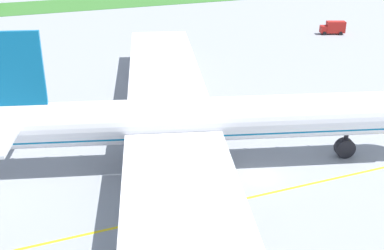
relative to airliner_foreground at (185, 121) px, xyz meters
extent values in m
plane|color=#9399A0|center=(6.81, -6.27, -5.75)|extent=(600.00, 600.00, 0.00)
cube|color=yellow|center=(6.81, -9.79, -5.75)|extent=(280.00, 0.36, 0.01)
cube|color=#38722D|center=(6.81, 116.29, -5.70)|extent=(320.00, 24.00, 0.10)
cylinder|color=white|center=(0.94, -0.27, 0.16)|extent=(49.84, 19.14, 5.25)
cube|color=#0C6B9E|center=(0.94, -0.27, -0.76)|extent=(47.79, 18.17, 0.63)
cube|color=#0C6B9E|center=(-19.38, 5.65, 6.98)|extent=(8.85, 3.04, 8.40)
cube|color=white|center=(-18.87, 10.97, 0.94)|extent=(7.67, 9.62, 0.37)
cube|color=white|center=(5.60, 24.72, -0.50)|extent=(23.33, 46.64, 0.42)
cylinder|color=#B7BABF|center=(4.20, 14.50, -2.09)|extent=(5.60, 4.17, 2.89)
cylinder|color=black|center=(6.59, 13.80, -2.09)|extent=(1.26, 3.03, 3.03)
cylinder|color=#B7BABF|center=(-4.25, -14.48, -2.09)|extent=(5.60, 4.17, 2.89)
cylinder|color=black|center=(-1.86, -15.18, -2.09)|extent=(1.26, 3.03, 3.03)
cylinder|color=black|center=(19.32, -5.63, -3.49)|extent=(0.55, 0.55, 2.03)
cylinder|color=black|center=(19.32, -5.63, -4.50)|extent=(2.71, 1.78, 2.49)
cylinder|color=black|center=(-2.16, 3.50, -3.49)|extent=(0.55, 0.55, 2.03)
cylinder|color=black|center=(-2.16, 3.50, -4.50)|extent=(2.71, 1.78, 2.49)
cylinder|color=black|center=(-3.70, -1.79, -3.49)|extent=(0.55, 0.55, 2.03)
cylinder|color=black|center=(-3.70, -1.79, -4.50)|extent=(2.71, 1.78, 2.49)
sphere|color=black|center=(-16.72, 7.55, 0.63)|extent=(0.37, 0.37, 0.37)
sphere|color=black|center=(-12.64, 6.36, 0.63)|extent=(0.37, 0.37, 0.37)
sphere|color=black|center=(-8.55, 5.17, 0.63)|extent=(0.37, 0.37, 0.37)
sphere|color=black|center=(-4.47, 3.98, 0.63)|extent=(0.37, 0.37, 0.37)
sphere|color=black|center=(-0.38, 2.79, 0.63)|extent=(0.37, 0.37, 0.37)
sphere|color=black|center=(3.70, 1.60, 0.63)|extent=(0.37, 0.37, 0.37)
sphere|color=black|center=(7.79, 0.41, 0.63)|extent=(0.37, 0.37, 0.37)
sphere|color=black|center=(11.87, -0.78, 0.63)|extent=(0.37, 0.37, 0.37)
sphere|color=black|center=(15.96, -1.97, 0.63)|extent=(0.37, 0.37, 0.37)
sphere|color=black|center=(20.04, -3.16, 0.63)|extent=(0.37, 0.37, 0.37)
cylinder|color=black|center=(1.28, -0.87, -5.33)|extent=(0.12, 0.12, 0.84)
cylinder|color=orange|center=(1.20, -0.74, -4.64)|extent=(0.10, 0.10, 0.54)
cylinder|color=black|center=(1.38, -1.03, -5.33)|extent=(0.12, 0.12, 0.84)
cylinder|color=orange|center=(1.46, -1.16, -4.64)|extent=(0.10, 0.10, 0.54)
cube|color=orange|center=(1.33, -0.95, -4.61)|extent=(0.44, 0.51, 0.60)
sphere|color=tan|center=(1.33, -0.95, -4.19)|extent=(0.23, 0.23, 0.23)
cube|color=#B21E19|center=(59.51, 50.05, -3.90)|extent=(5.02, 3.61, 2.80)
cube|color=#B21E19|center=(56.79, 51.10, -4.43)|extent=(2.38, 2.53, 1.73)
cube|color=#263347|center=(56.02, 51.39, -4.09)|extent=(0.71, 1.68, 0.76)
cylinder|color=black|center=(56.41, 50.11, -5.30)|extent=(0.95, 0.60, 0.90)
cylinder|color=black|center=(57.17, 52.08, -5.30)|extent=(0.95, 0.60, 0.90)
cylinder|color=black|center=(60.19, 48.65, -5.30)|extent=(0.95, 0.60, 0.90)
cylinder|color=black|center=(60.95, 50.62, -5.30)|extent=(0.95, 0.60, 0.90)
camera|label=1|loc=(-18.96, -49.73, 22.97)|focal=45.76mm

